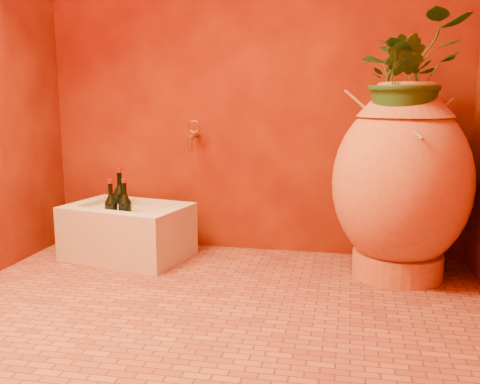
% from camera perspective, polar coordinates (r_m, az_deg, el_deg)
% --- Properties ---
extents(floor, '(2.50, 2.50, 0.00)m').
position_cam_1_polar(floor, '(2.43, -3.30, -12.51)').
color(floor, brown).
rests_on(floor, ground).
extents(wall_back, '(2.50, 0.02, 2.50)m').
position_cam_1_polar(wall_back, '(3.23, 1.21, 15.78)').
color(wall_back, '#550B04').
rests_on(wall_back, ground).
extents(amphora, '(0.87, 0.87, 1.00)m').
position_cam_1_polar(amphora, '(2.86, 16.84, 0.98)').
color(amphora, '#BB7034').
rests_on(amphora, floor).
extents(stone_basin, '(0.76, 0.60, 0.31)m').
position_cam_1_polar(stone_basin, '(3.20, -11.87, -4.24)').
color(stone_basin, '#BBB39B').
rests_on(stone_basin, floor).
extents(wine_bottle_a, '(0.08, 0.08, 0.35)m').
position_cam_1_polar(wine_bottle_a, '(3.24, -12.63, -1.41)').
color(wine_bottle_a, black).
rests_on(wine_bottle_a, stone_basin).
extents(wine_bottle_b, '(0.07, 0.07, 0.30)m').
position_cam_1_polar(wine_bottle_b, '(3.10, -13.54, -2.25)').
color(wine_bottle_b, black).
rests_on(wine_bottle_b, stone_basin).
extents(wine_bottle_c, '(0.08, 0.08, 0.31)m').
position_cam_1_polar(wine_bottle_c, '(3.07, -12.14, -2.27)').
color(wine_bottle_c, black).
rests_on(wine_bottle_c, stone_basin).
extents(wall_tap, '(0.08, 0.17, 0.18)m').
position_cam_1_polar(wall_tap, '(3.21, -5.00, 6.14)').
color(wall_tap, '#A06425').
rests_on(wall_tap, wall_back).
extents(plant_main, '(0.69, 0.67, 0.59)m').
position_cam_1_polar(plant_main, '(2.81, 17.42, 11.74)').
color(plant_main, '#1C491A').
rests_on(plant_main, amphora).
extents(plant_side, '(0.29, 0.26, 0.43)m').
position_cam_1_polar(plant_side, '(2.75, 16.48, 11.31)').
color(plant_side, '#1C491A').
rests_on(plant_side, amphora).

